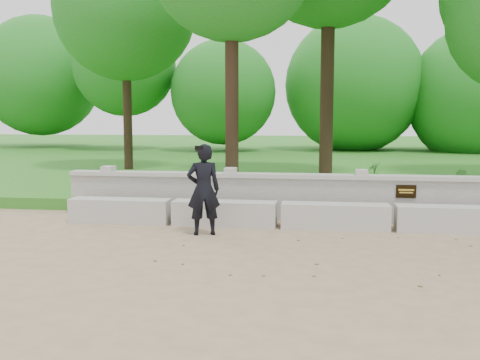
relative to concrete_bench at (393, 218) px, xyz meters
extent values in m
plane|color=tan|center=(0.00, -1.90, -0.22)|extent=(80.00, 80.00, 0.00)
cube|color=#225B15|center=(0.00, 12.10, -0.10)|extent=(40.00, 22.00, 0.25)
cube|color=beige|center=(-5.00, 0.00, 0.00)|extent=(1.90, 0.45, 0.45)
cube|color=beige|center=(-3.00, 0.00, 0.00)|extent=(1.90, 0.45, 0.45)
cube|color=beige|center=(-1.00, 0.00, 0.00)|extent=(1.90, 0.45, 0.45)
cube|color=beige|center=(1.00, 0.00, 0.00)|extent=(1.90, 0.45, 0.45)
cube|color=#B9B6AF|center=(0.00, 0.70, 0.18)|extent=(12.50, 0.25, 0.82)
cube|color=beige|center=(0.00, 0.70, 0.64)|extent=(12.50, 0.35, 0.08)
cube|color=black|center=(0.30, 0.56, 0.40)|extent=(0.36, 0.02, 0.24)
imported|color=black|center=(-3.21, -0.82, 0.54)|extent=(0.65, 0.53, 1.54)
cube|color=black|center=(-3.21, -1.13, 1.26)|extent=(0.14, 0.06, 0.07)
cylinder|color=#382619|center=(-7.65, 7.73, 2.19)|extent=(0.29, 0.29, 4.33)
cylinder|color=#382619|center=(-3.30, 2.70, 2.33)|extent=(0.31, 0.31, 4.60)
cylinder|color=#382619|center=(-1.09, 6.50, 2.93)|extent=(0.39, 0.39, 5.81)
imported|color=#306D25|center=(-1.50, 1.68, 0.29)|extent=(0.30, 0.33, 0.53)
imported|color=#306D25|center=(1.91, 3.14, 0.30)|extent=(0.36, 0.39, 0.55)
imported|color=#306D25|center=(1.71, 1.40, 0.34)|extent=(0.74, 0.71, 0.62)
imported|color=#306D25|center=(0.02, 3.53, 0.36)|extent=(0.43, 0.46, 0.67)
camera|label=1|loc=(-1.32, -9.52, 1.74)|focal=40.00mm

